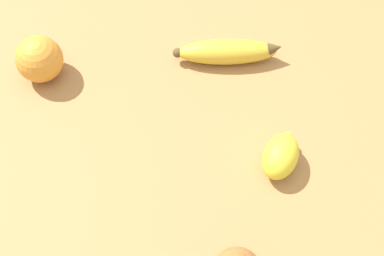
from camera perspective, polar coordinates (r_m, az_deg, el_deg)
name	(u,v)px	position (r m, az deg, el deg)	size (l,w,h in m)	color
ground_plane	(164,138)	(0.86, -3.00, -1.07)	(3.00, 3.00, 0.00)	#A87A47
banana	(228,52)	(0.93, 3.83, 8.12)	(0.17, 0.14, 0.04)	gold
orange	(39,59)	(0.93, -15.97, 7.08)	(0.08, 0.08, 0.08)	orange
lemon	(281,156)	(0.82, 9.42, -2.97)	(0.07, 0.09, 0.05)	yellow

